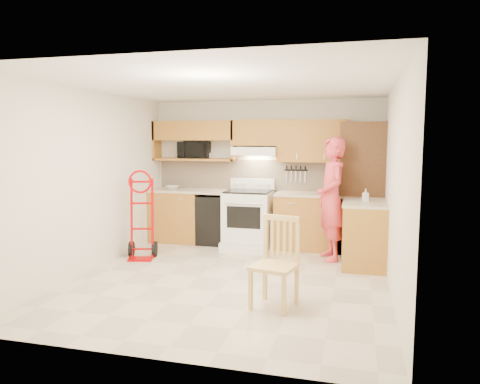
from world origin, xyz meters
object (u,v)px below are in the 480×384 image
at_px(microwave, 194,150).
at_px(hand_truck, 141,219).
at_px(person, 331,199).
at_px(range, 247,214).
at_px(dining_chair, 274,263).

height_order(microwave, hand_truck, microwave).
bearing_deg(microwave, person, -19.94).
distance_m(person, hand_truck, 2.92).
bearing_deg(range, person, -16.17).
bearing_deg(hand_truck, dining_chair, -48.15).
xyz_separation_m(microwave, person, (2.46, -0.74, -0.70)).
distance_m(range, dining_chair, 2.75).
height_order(microwave, range, microwave).
distance_m(range, hand_truck, 1.78).
bearing_deg(person, microwave, -125.82).
height_order(hand_truck, dining_chair, hand_truck).
bearing_deg(dining_chair, hand_truck, 159.93).
relative_size(microwave, hand_truck, 0.44).
height_order(person, hand_truck, person).
bearing_deg(dining_chair, microwave, 136.82).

